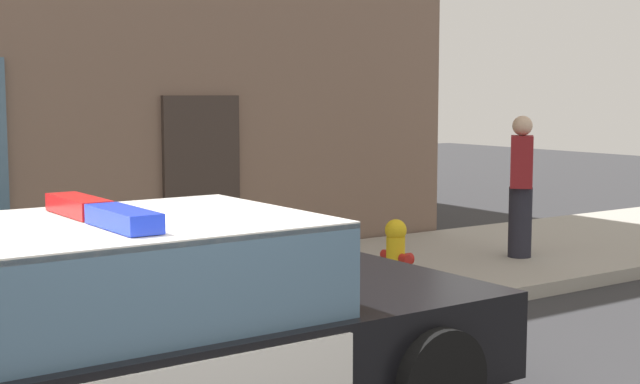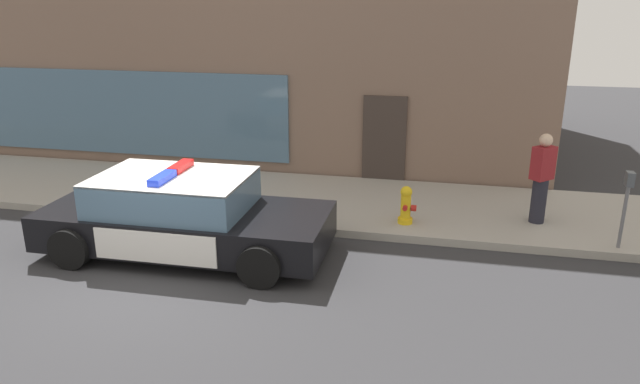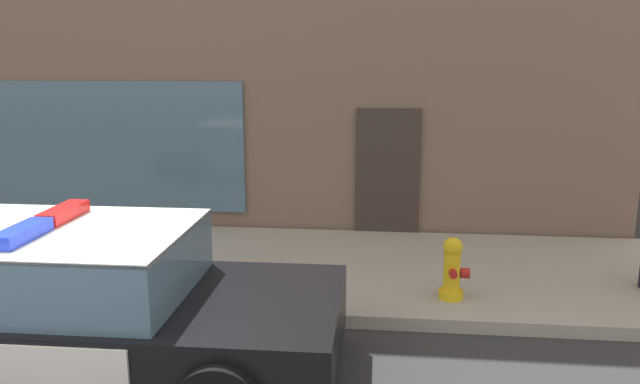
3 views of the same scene
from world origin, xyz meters
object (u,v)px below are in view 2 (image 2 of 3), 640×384
Objects in this scene: pedestrian_on_sidewalk at (541,178)px; parking_meter at (627,196)px; fire_hydrant at (406,205)px; police_cruiser at (183,215)px.

parking_meter is at bearing 8.23° from pedestrian_on_sidewalk.
parking_meter is at bearing -5.77° from fire_hydrant.
pedestrian_on_sidewalk is at bearing 13.83° from fire_hydrant.
police_cruiser is 6.54m from pedestrian_on_sidewalk.
fire_hydrant is at bearing 26.32° from police_cruiser.
police_cruiser is at bearing -153.06° from fire_hydrant.
pedestrian_on_sidewalk is at bearing 21.34° from police_cruiser.
pedestrian_on_sidewalk reaches higher than police_cruiser.
pedestrian_on_sidewalk is 1.55m from parking_meter.
police_cruiser is 3.64× the size of parking_meter.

